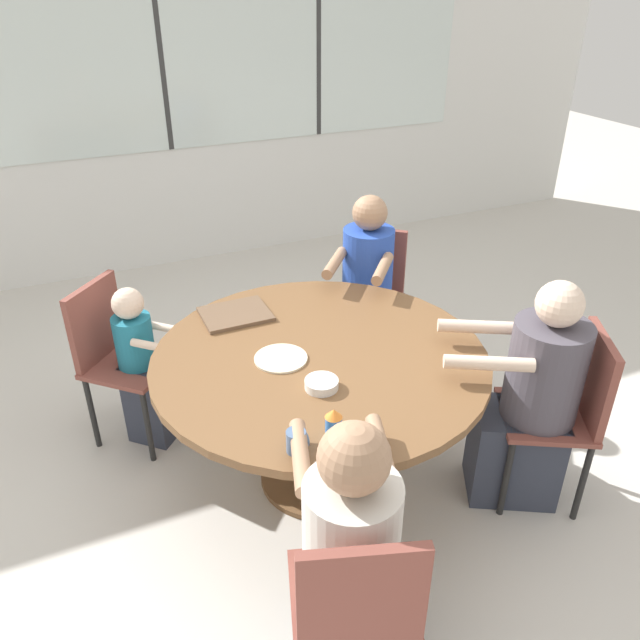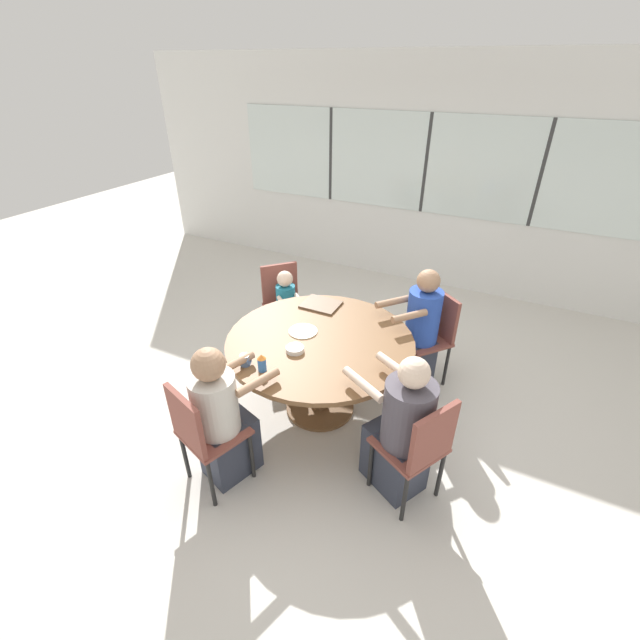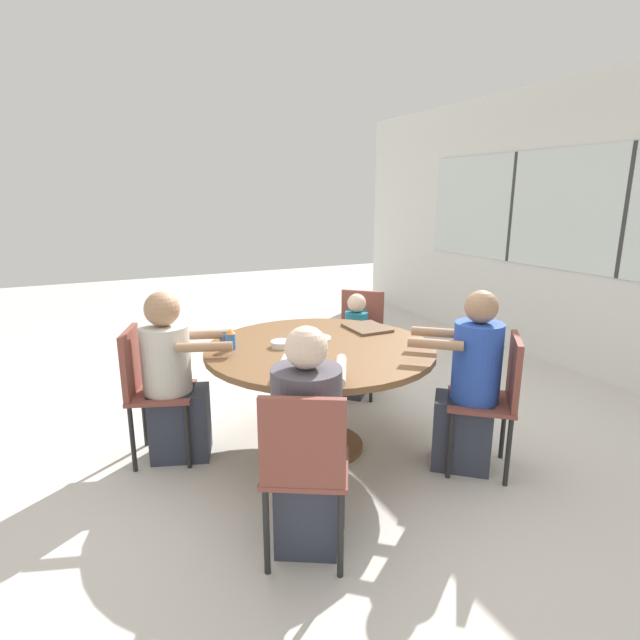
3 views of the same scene
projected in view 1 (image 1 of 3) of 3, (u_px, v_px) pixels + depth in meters
The scene contains 16 objects.
ground_plane at pixel (320, 477), 3.18m from camera, with size 16.00×16.00×0.00m, color beige.
wall_back_with_windows at pixel (164, 93), 4.86m from camera, with size 8.40×0.08×2.80m.
dining_table at pixel (320, 378), 2.88m from camera, with size 1.52×1.52×0.74m.
chair_for_woman_green_shirt at pixel (356, 606), 1.93m from camera, with size 0.51×0.51×0.89m.
chair_for_man_blue_shirt at pixel (568, 403), 2.83m from camera, with size 0.54×0.54×0.89m.
chair_for_man_teal_shirt at pixel (371, 287), 3.86m from camera, with size 0.56×0.56×0.89m.
chair_for_toddler at pixel (115, 348), 3.24m from camera, with size 0.57×0.57×0.89m.
person_woman_green_shirt at pixel (349, 566), 2.09m from camera, with size 0.47×0.63×1.13m.
person_man_blue_shirt at pixel (529, 406), 2.86m from camera, with size 0.69×0.58×1.14m.
person_man_teal_shirt at pixel (365, 300), 3.73m from camera, with size 0.57×0.60×1.17m.
person_toddler at pixel (143, 372), 3.25m from camera, with size 0.39×0.38×0.90m.
food_tray_dark at pixel (235, 314), 3.12m from camera, with size 0.33×0.27×0.02m.
coffee_mug at pixel (297, 441), 2.23m from camera, with size 0.08×0.07×0.09m.
sippy_cup at pixel (334, 425), 2.27m from camera, with size 0.06×0.06×0.14m.
bowl_white_shallow at pixel (322, 384), 2.58m from camera, with size 0.14×0.14×0.04m.
plate_tortillas at pixel (281, 358), 2.78m from camera, with size 0.24×0.24×0.01m.
Camera 1 is at (-0.97, -2.17, 2.26)m, focal length 35.00 mm.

